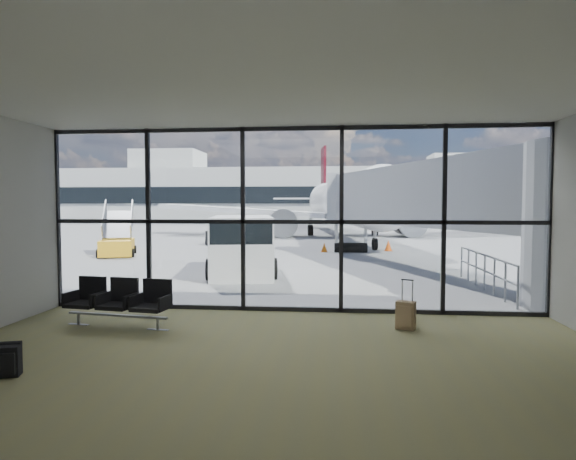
% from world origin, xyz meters
% --- Properties ---
extents(ground, '(220.00, 220.00, 0.00)m').
position_xyz_m(ground, '(0.00, 40.00, 0.00)').
color(ground, slate).
rests_on(ground, ground).
extents(lounge_shell, '(12.02, 8.01, 4.51)m').
position_xyz_m(lounge_shell, '(0.00, -4.80, 2.65)').
color(lounge_shell, olive).
rests_on(lounge_shell, ground).
extents(glass_curtain_wall, '(12.10, 0.12, 4.50)m').
position_xyz_m(glass_curtain_wall, '(0.00, 0.00, 2.25)').
color(glass_curtain_wall, white).
rests_on(glass_curtain_wall, ground).
extents(jet_bridge, '(8.00, 16.50, 4.33)m').
position_xyz_m(jet_bridge, '(4.90, 7.07, 2.76)').
color(jet_bridge, '#A9ABAE').
rests_on(jet_bridge, ground).
extents(apron_railing, '(0.06, 5.46, 1.11)m').
position_xyz_m(apron_railing, '(5.60, 3.50, 0.72)').
color(apron_railing, gray).
rests_on(apron_railing, ground).
extents(far_terminal, '(80.00, 12.20, 11.00)m').
position_xyz_m(far_terminal, '(-0.59, 61.97, 4.21)').
color(far_terminal, silver).
rests_on(far_terminal, ground).
extents(tree_0, '(4.95, 4.95, 7.12)m').
position_xyz_m(tree_0, '(-45.00, 72.00, 4.63)').
color(tree_0, '#382619').
rests_on(tree_0, ground).
extents(tree_1, '(5.61, 5.61, 8.07)m').
position_xyz_m(tree_1, '(-39.00, 72.00, 5.25)').
color(tree_1, '#382619').
rests_on(tree_1, ground).
extents(tree_2, '(6.27, 6.27, 9.03)m').
position_xyz_m(tree_2, '(-33.00, 72.00, 5.88)').
color(tree_2, '#382619').
rests_on(tree_2, ground).
extents(tree_3, '(4.95, 4.95, 7.12)m').
position_xyz_m(tree_3, '(-27.00, 72.00, 4.63)').
color(tree_3, '#382619').
rests_on(tree_3, ground).
extents(tree_4, '(5.61, 5.61, 8.07)m').
position_xyz_m(tree_4, '(-21.00, 72.00, 5.25)').
color(tree_4, '#382619').
rests_on(tree_4, ground).
extents(tree_5, '(6.27, 6.27, 9.03)m').
position_xyz_m(tree_5, '(-15.00, 72.00, 5.88)').
color(tree_5, '#382619').
rests_on(tree_5, ground).
extents(seating_row, '(2.31, 0.94, 1.03)m').
position_xyz_m(seating_row, '(-3.54, -1.79, 0.57)').
color(seating_row, gray).
rests_on(seating_row, ground).
extents(backpack, '(0.40, 0.39, 0.52)m').
position_xyz_m(backpack, '(-3.88, -4.90, 0.25)').
color(backpack, black).
rests_on(backpack, ground).
extents(suitcase, '(0.45, 0.38, 1.05)m').
position_xyz_m(suitcase, '(2.52, -1.51, 0.32)').
color(suitcase, olive).
rests_on(suitcase, ground).
extents(airliner, '(31.68, 36.86, 9.52)m').
position_xyz_m(airliner, '(1.56, 30.55, 2.90)').
color(airliner, white).
rests_on(airliner, ground).
extents(service_van, '(3.13, 5.31, 2.17)m').
position_xyz_m(service_van, '(-2.44, 6.20, 1.12)').
color(service_van, silver).
rests_on(service_van, ground).
extents(belt_loader, '(1.44, 3.52, 1.61)m').
position_xyz_m(belt_loader, '(-6.60, 19.83, 0.54)').
color(belt_loader, black).
rests_on(belt_loader, ground).
extents(mobile_stairs, '(2.54, 3.58, 2.29)m').
position_xyz_m(mobile_stairs, '(-10.14, 12.09, 0.55)').
color(mobile_stairs, gold).
rests_on(mobile_stairs, ground).
extents(traffic_cone_a, '(0.37, 0.37, 0.53)m').
position_xyz_m(traffic_cone_a, '(0.44, 15.00, 0.25)').
color(traffic_cone_a, '#D5610B').
rests_on(traffic_cone_a, ground).
extents(traffic_cone_b, '(0.45, 0.45, 0.64)m').
position_xyz_m(traffic_cone_b, '(-1.99, 9.00, 0.30)').
color(traffic_cone_b, '#E8480C').
rests_on(traffic_cone_b, ground).
extents(traffic_cone_c, '(0.44, 0.44, 0.62)m').
position_xyz_m(traffic_cone_c, '(4.04, 15.97, 0.30)').
color(traffic_cone_c, '#D64B0B').
rests_on(traffic_cone_c, ground).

